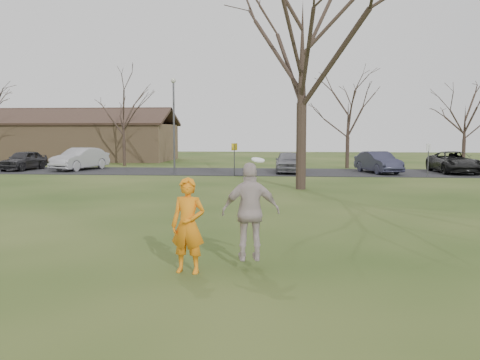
% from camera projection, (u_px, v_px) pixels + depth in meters
% --- Properties ---
extents(ground, '(120.00, 120.00, 0.00)m').
position_uv_depth(ground, '(222.00, 275.00, 9.90)').
color(ground, '#1E380F').
rests_on(ground, ground).
extents(parking_strip, '(62.00, 6.50, 0.04)m').
position_uv_depth(parking_strip, '(267.00, 172.00, 34.67)').
color(parking_strip, black).
rests_on(parking_strip, ground).
extents(player_defender, '(0.76, 0.56, 1.92)m').
position_uv_depth(player_defender, '(188.00, 225.00, 9.97)').
color(player_defender, orange).
rests_on(player_defender, ground).
extents(car_0, '(2.05, 4.31, 1.42)m').
position_uv_depth(car_0, '(24.00, 160.00, 36.19)').
color(car_0, '#272629').
rests_on(car_0, parking_strip).
extents(car_1, '(2.96, 5.13, 1.60)m').
position_uv_depth(car_1, '(80.00, 159.00, 36.31)').
color(car_1, '#A5A4AA').
rests_on(car_1, parking_strip).
extents(car_4, '(1.83, 4.33, 1.46)m').
position_uv_depth(car_4, '(288.00, 162.00, 33.95)').
color(car_4, slate).
rests_on(car_4, parking_strip).
extents(car_5, '(2.76, 4.63, 1.44)m').
position_uv_depth(car_5, '(378.00, 162.00, 33.61)').
color(car_5, '#2D2E43').
rests_on(car_5, parking_strip).
extents(car_6, '(2.54, 5.25, 1.44)m').
position_uv_depth(car_6, '(454.00, 162.00, 33.64)').
color(car_6, black).
rests_on(car_6, parking_strip).
extents(catching_play, '(1.24, 0.66, 2.12)m').
position_uv_depth(catching_play, '(251.00, 212.00, 10.14)').
color(catching_play, '#BEACAA').
rests_on(catching_play, ground).
extents(building, '(20.60, 8.50, 5.14)m').
position_uv_depth(building, '(69.00, 140.00, 49.18)').
color(building, '#8C6D4C').
rests_on(building, ground).
extents(lamp_post, '(0.34, 0.34, 6.27)m').
position_uv_depth(lamp_post, '(174.00, 114.00, 32.35)').
color(lamp_post, '#47474C').
rests_on(lamp_post, ground).
extents(sign_yellow, '(0.35, 0.35, 2.08)m').
position_uv_depth(sign_yellow, '(234.00, 153.00, 31.74)').
color(sign_yellow, '#47474C').
rests_on(sign_yellow, ground).
extents(sign_white, '(0.35, 0.35, 2.08)m').
position_uv_depth(sign_white, '(428.00, 154.00, 30.66)').
color(sign_white, '#47474C').
rests_on(sign_white, ground).
extents(big_tree, '(9.00, 9.00, 14.00)m').
position_uv_depth(big_tree, '(302.00, 44.00, 23.90)').
color(big_tree, '#352821').
rests_on(big_tree, ground).
extents(small_tree_row, '(55.00, 5.90, 8.50)m').
position_uv_depth(small_tree_row, '(326.00, 118.00, 38.92)').
color(small_tree_row, '#352821').
rests_on(small_tree_row, ground).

